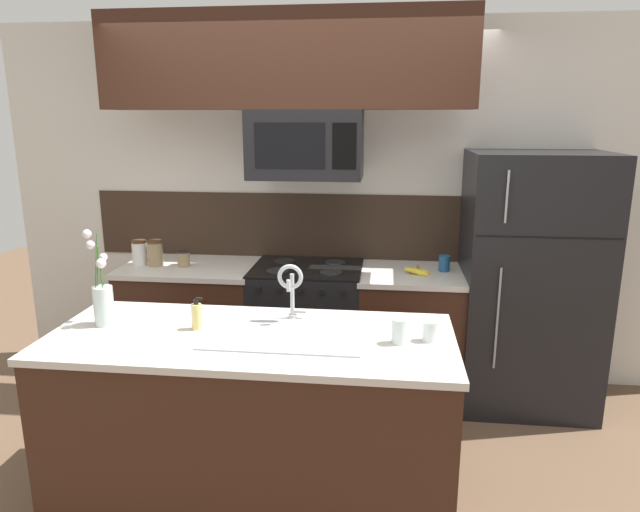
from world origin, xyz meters
TOP-DOWN VIEW (x-y plane):
  - ground_plane at (0.00, 0.00)m, footprint 10.00×10.00m
  - rear_partition at (0.30, 1.28)m, footprint 5.20×0.10m
  - splash_band at (0.00, 1.22)m, footprint 3.29×0.01m
  - back_counter_left at (-0.84, 0.90)m, footprint 0.95×0.65m
  - back_counter_right at (0.72, 0.90)m, footprint 0.71×0.65m
  - stove_range at (0.00, 0.90)m, footprint 0.76×0.64m
  - microwave at (0.00, 0.88)m, footprint 0.74×0.40m
  - upper_cabinet_band at (-0.12, 0.85)m, footprint 2.37×0.34m
  - refrigerator at (1.50, 0.92)m, footprint 0.88×0.74m
  - storage_jar_tall at (-1.20, 0.88)m, footprint 0.10×0.10m
  - storage_jar_medium at (-1.08, 0.86)m, footprint 0.11×0.11m
  - storage_jar_short at (-0.87, 0.86)m, footprint 0.09×0.09m
  - banana_bunch at (0.76, 0.84)m, footprint 0.19×0.12m
  - coffee_tin at (0.94, 0.95)m, footprint 0.08×0.08m
  - island_counter at (-0.10, -0.35)m, footprint 1.97×0.82m
  - kitchen_sink at (0.06, -0.35)m, footprint 0.76×0.44m
  - sink_faucet at (0.06, -0.13)m, footprint 0.14×0.14m
  - dish_soap_bottle at (-0.38, -0.31)m, footprint 0.06×0.05m
  - drinking_glass at (0.61, -0.38)m, footprint 0.07×0.07m
  - spare_glass at (0.75, -0.33)m, footprint 0.07×0.07m
  - flower_vase at (-0.87, -0.30)m, footprint 0.13×0.13m

SIDE VIEW (x-z plane):
  - ground_plane at x=0.00m, z-range 0.00..0.00m
  - island_counter at x=-0.10m, z-range 0.00..0.91m
  - back_counter_left at x=-0.84m, z-range 0.00..0.91m
  - back_counter_right at x=0.72m, z-range 0.00..0.91m
  - stove_range at x=0.00m, z-range 0.00..0.93m
  - kitchen_sink at x=0.06m, z-range 0.76..0.92m
  - refrigerator at x=1.50m, z-range 0.00..1.72m
  - banana_bunch at x=0.76m, z-range 0.89..0.97m
  - spare_glass at x=0.75m, z-range 0.91..1.01m
  - coffee_tin at x=0.94m, z-range 0.91..1.02m
  - storage_jar_short at x=-0.87m, z-range 0.91..1.02m
  - drinking_glass at x=0.61m, z-range 0.91..1.03m
  - dish_soap_bottle at x=-0.38m, z-range 0.90..1.06m
  - storage_jar_tall at x=-1.20m, z-range 0.91..1.09m
  - storage_jar_medium at x=-1.08m, z-range 0.91..1.09m
  - flower_vase at x=-0.87m, z-range 0.79..1.28m
  - sink_faucet at x=0.06m, z-range 0.95..1.26m
  - splash_band at x=0.00m, z-range 0.91..1.39m
  - rear_partition at x=0.30m, z-range 0.00..2.60m
  - microwave at x=0.00m, z-range 1.54..1.98m
  - upper_cabinet_band at x=-0.12m, z-range 1.98..2.58m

